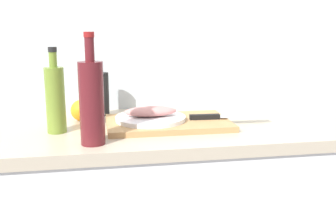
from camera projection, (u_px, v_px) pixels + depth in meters
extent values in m
cube|color=silver|center=(182.00, 26.00, 1.72)|extent=(3.20, 0.05, 2.50)
cube|color=#B7A88E|center=(199.00, 128.00, 1.48)|extent=(2.00, 0.60, 0.04)
cube|color=tan|center=(168.00, 123.00, 1.44)|extent=(0.44, 0.28, 0.02)
cylinder|color=white|center=(151.00, 118.00, 1.43)|extent=(0.25, 0.25, 0.01)
ellipsoid|color=tan|center=(150.00, 111.00, 1.43)|extent=(0.19, 0.08, 0.04)
cube|color=silver|center=(243.00, 116.00, 1.47)|extent=(0.18, 0.04, 0.00)
cube|color=black|center=(205.00, 117.00, 1.45)|extent=(0.11, 0.03, 0.02)
cylinder|color=olive|center=(55.00, 100.00, 1.33)|extent=(0.06, 0.06, 0.22)
cylinder|color=olive|center=(53.00, 60.00, 1.30)|extent=(0.03, 0.03, 0.05)
cylinder|color=black|center=(52.00, 49.00, 1.29)|extent=(0.03, 0.03, 0.02)
cylinder|color=#59191E|center=(92.00, 104.00, 1.19)|extent=(0.07, 0.07, 0.25)
cylinder|color=#59191E|center=(89.00, 50.00, 1.16)|extent=(0.03, 0.03, 0.07)
cylinder|color=maroon|center=(89.00, 34.00, 1.15)|extent=(0.03, 0.03, 0.02)
sphere|color=orange|center=(81.00, 110.00, 1.51)|extent=(0.08, 0.08, 0.08)
cylinder|color=black|center=(102.00, 94.00, 1.60)|extent=(0.05, 0.05, 0.17)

